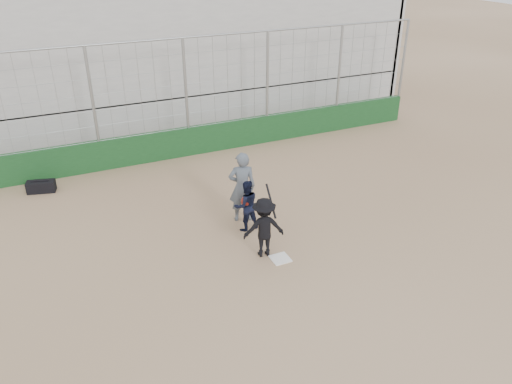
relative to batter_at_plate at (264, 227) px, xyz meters
name	(u,v)px	position (x,y,z in m)	size (l,w,h in m)	color
ground	(280,259)	(0.27, -0.35, -0.76)	(90.00, 90.00, 0.00)	brown
home_plate	(280,259)	(0.27, -0.35, -0.75)	(0.44, 0.44, 0.02)	white
backstop	(188,129)	(0.27, 6.65, 0.20)	(18.10, 0.25, 4.04)	#123A19
bleachers	(148,44)	(0.27, 11.60, 2.16)	(20.25, 6.70, 6.98)	#9C9C9C
batter_at_plate	(264,227)	(0.00, 0.00, 0.00)	(1.08, 0.82, 1.69)	black
catcher_crouched	(246,213)	(0.08, 1.23, -0.27)	(0.72, 0.57, 0.98)	black
umpire	(242,190)	(0.19, 1.74, 0.13)	(0.72, 0.47, 1.77)	#4A535E
equipment_bag	(41,187)	(-4.67, 5.76, -0.58)	(0.87, 0.54, 0.39)	black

